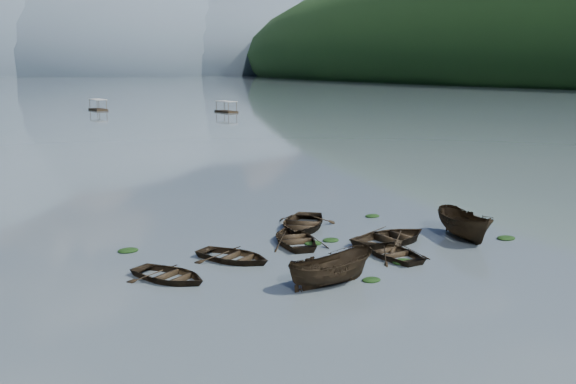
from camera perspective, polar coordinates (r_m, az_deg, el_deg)
name	(u,v)px	position (r m, az deg, el deg)	size (l,w,h in m)	color
ground_plane	(414,283)	(28.83, 11.14, -7.98)	(2400.00, 2400.00, 0.00)	#515E65
haze_mtn_c	(81,74)	(934.57, -17.96, 9.93)	(520.00, 520.00, 260.00)	#475666
haze_mtn_d	(205,74)	(981.02, -7.39, 10.40)	(520.00, 520.00, 220.00)	#475666
rowboat_0	(169,280)	(29.26, -10.50, -7.67)	(2.76, 3.86, 0.80)	black
rowboat_1	(295,243)	(34.54, 0.62, -4.57)	(3.06, 4.29, 0.89)	black
rowboat_2	(331,285)	(28.20, 3.81, -8.22)	(1.62, 4.30, 1.66)	black
rowboat_3	(392,256)	(32.61, 9.25, -5.67)	(2.78, 3.90, 0.81)	black
rowboat_4	(392,243)	(35.10, 9.20, -4.46)	(3.41, 4.78, 0.99)	black
rowboat_5	(464,239)	(36.74, 15.38, -4.02)	(1.80, 4.79, 1.85)	black
rowboat_6	(234,261)	(31.62, -4.85, -6.09)	(2.85, 3.99, 0.83)	black
rowboat_7	(302,228)	(37.63, 1.27, -3.26)	(3.55, 4.97, 1.03)	black
weed_clump_0	(302,271)	(29.94, 1.25, -7.04)	(1.04, 0.85, 0.23)	black
weed_clump_1	(371,281)	(28.88, 7.42, -7.82)	(0.87, 0.70, 0.19)	black
weed_clump_2	(403,263)	(31.62, 10.16, -6.23)	(1.10, 0.88, 0.24)	black
weed_clump_3	(331,241)	(35.06, 3.82, -4.36)	(0.93, 0.78, 0.21)	black
weed_clump_4	(506,239)	(37.35, 18.81, -3.97)	(1.07, 0.85, 0.22)	black
weed_clump_5	(128,251)	(34.03, -14.02, -5.15)	(1.06, 0.86, 0.22)	black
weed_clump_6	(313,244)	(34.41, 2.25, -4.64)	(0.99, 0.83, 0.21)	black
weed_clump_7	(372,217)	(40.92, 7.51, -2.19)	(0.96, 0.77, 0.21)	black
pontoon_centre	(98,110)	(147.84, -16.51, 6.98)	(2.53, 6.06, 2.32)	black
pontoon_right	(226,112)	(136.20, -5.50, 7.07)	(2.43, 5.82, 2.23)	black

